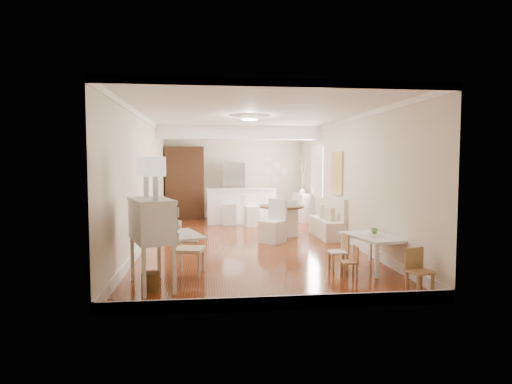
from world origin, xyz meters
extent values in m
plane|color=brown|center=(0.00, 0.00, 0.00)|extent=(9.00, 9.00, 0.00)
cube|color=white|center=(0.00, 0.00, 2.80)|extent=(4.50, 9.00, 0.04)
cube|color=beige|center=(0.00, 4.50, 1.40)|extent=(4.50, 0.04, 2.80)
cube|color=beige|center=(0.00, -4.50, 1.40)|extent=(4.50, 0.04, 2.80)
cube|color=beige|center=(-2.25, 0.00, 1.40)|extent=(0.04, 9.00, 2.80)
cube|color=beige|center=(2.25, 0.00, 1.40)|extent=(0.04, 9.00, 2.80)
cube|color=white|center=(0.00, 2.20, 2.62)|extent=(4.50, 0.45, 0.36)
cube|color=tan|center=(2.21, 0.50, 1.55)|extent=(0.04, 0.84, 1.04)
cube|color=white|center=(2.23, 2.40, 1.55)|extent=(0.04, 1.10, 1.40)
cylinder|color=#381E11|center=(-1.20, 4.48, 1.85)|extent=(0.30, 0.03, 0.30)
cylinder|color=white|center=(0.00, -0.50, 2.75)|extent=(0.36, 0.36, 0.08)
cube|color=silver|center=(-1.70, -3.33, 0.65)|extent=(1.30, 1.31, 1.30)
cube|color=beige|center=(-1.19, -2.65, 0.42)|extent=(0.57, 0.57, 0.84)
cylinder|color=brown|center=(-1.70, -3.49, 0.13)|extent=(0.28, 0.28, 0.26)
cube|color=white|center=(1.90, -2.66, 0.29)|extent=(0.92, 1.27, 0.57)
cube|color=#A06C48|center=(1.31, -3.15, 0.25)|extent=(0.26, 0.26, 0.51)
cube|color=tan|center=(1.29, -2.66, 0.31)|extent=(0.30, 0.30, 0.63)
cube|color=#9A7446|center=(2.02, -4.03, 0.31)|extent=(0.36, 0.36, 0.63)
cube|color=silver|center=(1.99, 0.50, 0.49)|extent=(0.52, 1.60, 0.98)
cylinder|color=#4E2D19|center=(0.93, 0.75, 0.37)|extent=(1.45, 1.45, 0.75)
cube|color=silver|center=(0.56, -0.11, 0.49)|extent=(0.67, 0.67, 0.98)
cube|color=white|center=(1.03, 0.72, 0.45)|extent=(0.52, 0.54, 0.89)
cube|color=white|center=(0.10, 3.10, 0.52)|extent=(2.05, 0.65, 1.03)
cube|color=silver|center=(-0.26, 2.79, 0.49)|extent=(0.41, 0.41, 0.98)
cube|color=white|center=(0.34, 2.36, 0.45)|extent=(0.42, 0.42, 0.90)
cube|color=#381E11|center=(-1.60, 4.18, 1.15)|extent=(1.20, 0.60, 2.30)
imported|color=silver|center=(0.30, 4.15, 0.90)|extent=(0.75, 0.65, 1.80)
cube|color=silver|center=(2.00, 3.18, 0.43)|extent=(0.52, 0.95, 0.86)
imported|color=#64A35F|center=(1.99, -2.47, 0.62)|extent=(0.12, 0.12, 0.09)
imported|color=silver|center=(1.96, 3.17, 0.95)|extent=(0.17, 0.17, 0.17)
camera|label=1|loc=(-0.89, -9.55, 1.81)|focal=30.00mm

